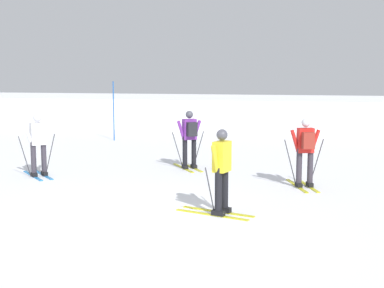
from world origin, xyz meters
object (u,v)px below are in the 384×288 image
skier_yellow (221,169)px  skier_purple (190,137)px  skier_white (38,143)px  trail_marker_pole (114,111)px  skier_red (305,149)px

skier_yellow → skier_purple: bearing=110.1°
skier_purple → skier_white: bearing=-151.8°
trail_marker_pole → skier_yellow: bearing=-58.9°
skier_red → trail_marker_pole: (-7.91, 7.59, 0.27)m
skier_white → skier_purple: (3.74, 2.01, 0.04)m
skier_white → trail_marker_pole: 7.81m
trail_marker_pole → skier_red: bearing=-43.8°
skier_red → trail_marker_pole: size_ratio=0.70×
skier_white → skier_yellow: same height
skier_white → skier_red: bearing=1.4°
skier_white → skier_yellow: size_ratio=1.00×
skier_purple → skier_red: 3.80m
skier_yellow → trail_marker_pole: size_ratio=0.70×
skier_purple → skier_red: same height
skier_white → skier_red: same height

